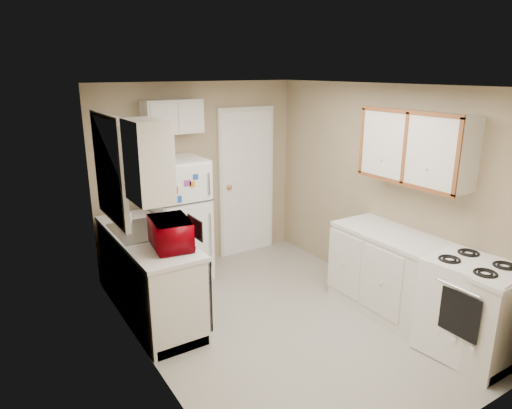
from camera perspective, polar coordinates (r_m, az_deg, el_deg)
floor at (r=4.97m, az=3.17°, el=-14.25°), size 3.80×3.80×0.00m
ceiling at (r=4.27m, az=3.70°, el=14.61°), size 3.80×3.80×0.00m
wall_left at (r=3.87m, az=-13.74°, el=-4.23°), size 3.80×3.80×0.00m
wall_right at (r=5.38m, az=15.64°, el=1.49°), size 3.80×3.80×0.00m
wall_back at (r=6.07m, az=-7.09°, el=3.64°), size 2.80×2.80×0.00m
wall_front at (r=3.24m, az=23.63°, el=-9.43°), size 2.80×2.80×0.00m
left_counter at (r=5.04m, az=-13.28°, el=-8.47°), size 0.60×1.80×0.90m
dishwasher at (r=4.61m, az=-7.33°, el=-10.05°), size 0.03×0.58×0.72m
sink at (r=5.01m, az=-14.15°, el=-3.57°), size 0.54×0.74×0.16m
microwave at (r=4.43m, az=-10.58°, el=-3.44°), size 0.54×0.35×0.34m
soap_bottle at (r=5.22m, az=-15.80°, el=-1.27°), size 0.11×0.11×0.18m
window_blinds at (r=4.75m, az=-17.76°, el=4.31°), size 0.10×0.98×1.08m
upper_cabinet_left at (r=3.96m, az=-13.32°, el=5.30°), size 0.30×0.45×0.70m
refrigerator at (r=5.70m, az=-9.50°, el=-1.90°), size 0.63×0.61×1.52m
cabinet_over_fridge at (r=5.64m, az=-10.44°, el=10.77°), size 0.70×0.30×0.40m
interior_door at (r=6.39m, az=-1.20°, el=2.78°), size 0.86×0.06×2.08m
right_counter at (r=4.94m, az=19.47°, el=-9.52°), size 0.60×2.00×0.90m
stove at (r=4.65m, az=25.12°, el=-11.88°), size 0.69×0.81×0.90m
upper_cabinet_right at (r=4.83m, az=19.35°, el=6.79°), size 0.30×1.20×0.70m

